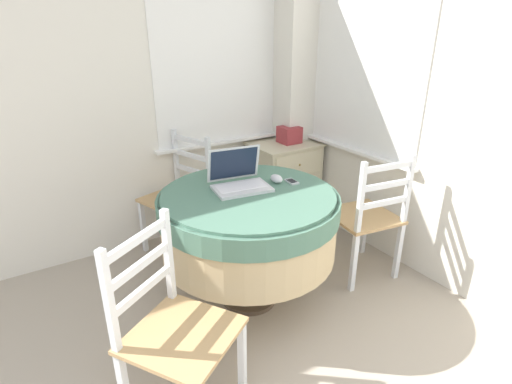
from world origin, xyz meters
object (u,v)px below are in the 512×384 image
Objects in this scene: computer_mouse at (276,179)px; round_dining_table at (249,220)px; dining_chair_near_back_window at (180,196)px; dining_chair_camera_near at (173,330)px; cell_phone at (292,182)px; dining_chair_near_right_window at (367,218)px; storage_box at (289,135)px; corner_cabinet at (283,182)px; laptop at (239,179)px.

round_dining_table is at bearing -169.01° from computer_mouse.
dining_chair_near_back_window and dining_chair_camera_near have the same top height.
cell_phone is 0.65m from dining_chair_near_right_window.
dining_chair_near_right_window reaches higher than round_dining_table.
dining_chair_camera_near is 2.21m from storage_box.
storage_box is (1.67, 1.40, 0.35)m from dining_chair_camera_near.
round_dining_table is 0.37m from cell_phone.
computer_mouse is 1.16m from corner_cabinet.
dining_chair_near_back_window is at bearing 131.95° from dining_chair_near_right_window.
dining_chair_near_right_window reaches higher than corner_cabinet.
computer_mouse is at bearing 10.99° from round_dining_table.
dining_chair_near_back_window is at bearing 179.90° from storage_box.
dining_chair_near_right_window reaches higher than storage_box.
cell_phone is 0.61× the size of storage_box.
dining_chair_camera_near is 1.28× the size of corner_cabinet.
storage_box is at bearing 39.84° from dining_chair_camera_near.
dining_chair_camera_near reaches higher than cell_phone.
corner_cabinet is 0.44m from storage_box.
dining_chair_near_back_window is 1.12m from storage_box.
dining_chair_near_right_window is at bearing 11.94° from dining_chair_camera_near.
laptop is 0.98m from dining_chair_near_right_window.
laptop is (-0.00, 0.11, 0.23)m from round_dining_table.
laptop is at bearing -83.04° from dining_chair_near_back_window.
storage_box is at bearing 53.92° from cell_phone.
corner_cabinet is at bearing 87.05° from dining_chair_near_right_window.
dining_chair_near_right_window is at bearing -95.66° from storage_box.
computer_mouse reaches higher than round_dining_table.
laptop is at bearing 161.32° from cell_phone.
dining_chair_near_right_window is at bearing -20.29° from computer_mouse.
round_dining_table is 11.11× the size of computer_mouse.
dining_chair_near_right_window is (0.54, -0.18, -0.33)m from cell_phone.
laptop is 0.40× the size of dining_chair_near_right_window.
dining_chair_near_right_window is at bearing -18.51° from laptop.
laptop reaches higher than computer_mouse.
computer_mouse reaches higher than corner_cabinet.
dining_chair_camera_near is (-0.94, -0.56, -0.35)m from computer_mouse.
corner_cabinet is (1.62, 1.39, -0.09)m from dining_chair_camera_near.
laptop is 1.29m from corner_cabinet.
corner_cabinet is (0.05, 1.06, -0.09)m from dining_chair_near_right_window.
dining_chair_camera_near is at bearing -139.31° from corner_cabinet.
cell_phone is 1.19m from dining_chair_camera_near.
dining_chair_near_right_window is at bearing -12.07° from round_dining_table.
laptop is 2.18× the size of storage_box.
dining_chair_near_right_window is at bearing -18.41° from cell_phone.
dining_chair_near_back_window reaches higher than storage_box.
corner_cabinet is at bearing 40.69° from dining_chair_camera_near.
round_dining_table is 0.32m from computer_mouse.
cell_phone is at bearing -126.08° from storage_box.
cell_phone is (0.32, -0.11, -0.05)m from laptop.
laptop reaches higher than corner_cabinet.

